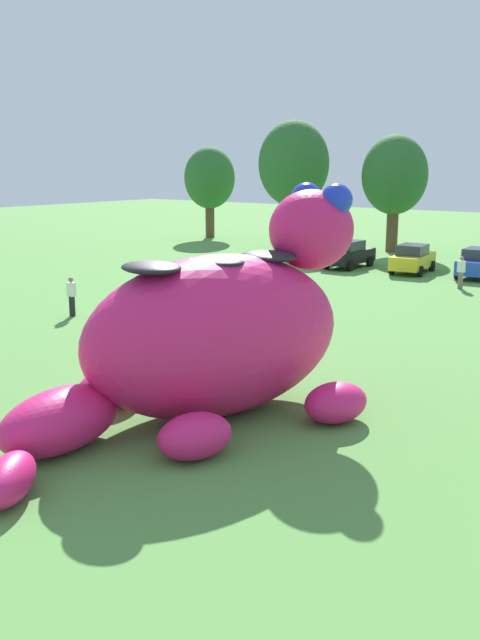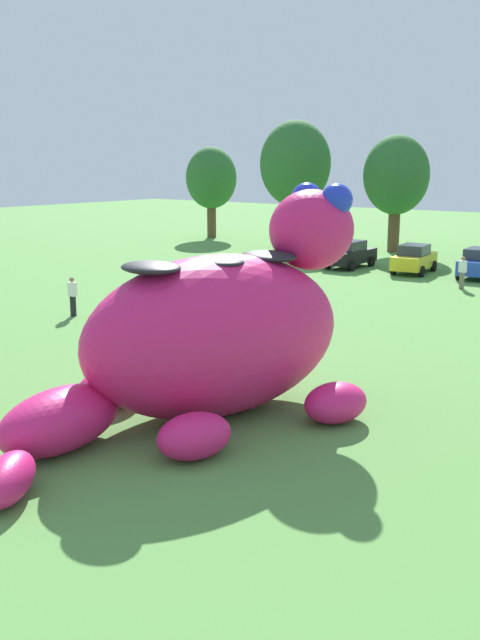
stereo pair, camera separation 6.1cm
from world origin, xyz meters
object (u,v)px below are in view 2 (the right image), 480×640
(car_yellow, at_px, (414,259))
(spectator_near_inflatable, at_px, (202,325))
(spectator_mid_field, at_px, (462,273))
(spectator_wandering, at_px, (73,297))
(car_blue, at_px, (480,263))
(car_black, at_px, (350,254))
(giant_inflatable_creature, at_px, (217,333))

(car_yellow, xyz_separation_m, spectator_near_inflatable, (1.38, -21.24, -0.01))
(spectator_mid_field, xyz_separation_m, spectator_wandering, (-10.89, -16.88, 0.00))
(spectator_near_inflatable, bearing_deg, car_blue, 83.63)
(car_blue, distance_m, spectator_wandering, 23.48)
(car_black, relative_size, car_blue, 0.97)
(car_yellow, distance_m, spectator_wandering, 21.52)
(car_black, relative_size, spectator_wandering, 2.41)
(giant_inflatable_creature, distance_m, car_black, 27.73)
(car_yellow, xyz_separation_m, car_blue, (3.81, 0.56, 0.00))
(car_black, distance_m, car_yellow, 4.16)
(giant_inflatable_creature, height_order, spectator_mid_field, giant_inflatable_creature)
(giant_inflatable_creature, distance_m, car_yellow, 26.87)
(giant_inflatable_creature, relative_size, spectator_near_inflatable, 7.03)
(car_black, xyz_separation_m, spectator_wandering, (-2.46, -20.09, -0.01))
(car_blue, bearing_deg, spectator_wandering, -116.32)
(giant_inflatable_creature, xyz_separation_m, car_yellow, (-6.05, 26.15, -1.32))
(car_black, distance_m, spectator_mid_field, 9.03)
(car_blue, xyz_separation_m, spectator_mid_field, (0.48, -4.17, -0.01))
(car_black, relative_size, spectator_near_inflatable, 2.41)
(spectator_mid_field, bearing_deg, giant_inflatable_creature, -85.54)
(car_black, height_order, spectator_near_inflatable, car_black)
(spectator_mid_field, bearing_deg, spectator_wandering, -122.84)
(car_yellow, relative_size, car_blue, 1.01)
(car_yellow, distance_m, car_blue, 3.85)
(spectator_wandering, bearing_deg, spectator_mid_field, 57.16)
(car_blue, distance_m, spectator_near_inflatable, 21.94)
(giant_inflatable_creature, bearing_deg, car_blue, 94.79)
(car_yellow, bearing_deg, giant_inflatable_creature, -76.97)
(car_black, bearing_deg, spectator_near_inflatable, -75.17)
(car_yellow, height_order, car_blue, same)
(car_blue, height_order, spectator_mid_field, car_blue)
(car_black, relative_size, car_yellow, 0.96)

